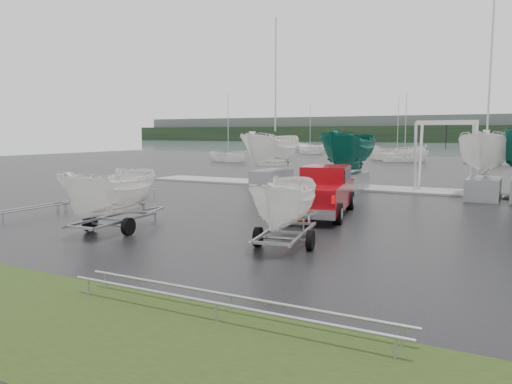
# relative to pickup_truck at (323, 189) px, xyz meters

# --- Properties ---
(ground_plane) EXTENTS (120.00, 120.00, 0.00)m
(ground_plane) POSITION_rel_pickup_truck_xyz_m (-1.40, -2.68, -1.04)
(ground_plane) COLOR black
(ground_plane) RESTS_ON ground
(lake) EXTENTS (300.00, 300.00, 0.00)m
(lake) POSITION_rel_pickup_truck_xyz_m (-1.40, 97.32, -1.05)
(lake) COLOR gray
(lake) RESTS_ON ground
(grass_verge) EXTENTS (40.00, 40.00, 0.00)m
(grass_verge) POSITION_rel_pickup_truck_xyz_m (-1.40, -13.68, -1.04)
(grass_verge) COLOR black
(grass_verge) RESTS_ON ground
(dock) EXTENTS (30.00, 3.00, 0.12)m
(dock) POSITION_rel_pickup_truck_xyz_m (-1.40, 10.32, -0.99)
(dock) COLOR gray
(dock) RESTS_ON ground
(treeline) EXTENTS (300.00, 8.00, 6.00)m
(treeline) POSITION_rel_pickup_truck_xyz_m (-1.40, 167.32, 1.96)
(treeline) COLOR black
(treeline) RESTS_ON ground
(far_hill) EXTENTS (300.00, 6.00, 10.00)m
(far_hill) POSITION_rel_pickup_truck_xyz_m (-1.40, 175.32, 3.96)
(far_hill) COLOR #4C5651
(far_hill) RESTS_ON ground
(pickup_truck) EXTENTS (3.10, 6.27, 1.99)m
(pickup_truck) POSITION_rel_pickup_truck_xyz_m (0.00, 0.00, 0.00)
(pickup_truck) COLOR maroon
(pickup_truck) RESTS_ON ground
(trailer_hitched) EXTENTS (1.91, 3.76, 4.76)m
(trailer_hitched) POSITION_rel_pickup_truck_xyz_m (1.20, -6.39, 1.55)
(trailer_hitched) COLOR #979AA0
(trailer_hitched) RESTS_ON ground
(trailer_parked) EXTENTS (1.88, 3.70, 5.04)m
(trailer_parked) POSITION_rel_pickup_truck_xyz_m (-4.99, -7.17, 1.69)
(trailer_parked) COLOR #979AA0
(trailer_parked) RESTS_ON ground
(boat_hoist) EXTENTS (3.30, 2.18, 4.12)m
(boat_hoist) POSITION_rel_pickup_truck_xyz_m (3.49, 10.32, 1.63)
(boat_hoist) COLOR silver
(boat_hoist) RESTS_ON ground
(keelboat_0) EXTENTS (2.34, 3.20, 10.51)m
(keelboat_0) POSITION_rel_pickup_truck_xyz_m (-6.53, 8.32, 2.67)
(keelboat_0) COLOR #979AA0
(keelboat_0) RESTS_ON ground
(keelboat_1) EXTENTS (2.42, 3.20, 7.53)m
(keelboat_1) POSITION_rel_pickup_truck_xyz_m (-1.57, 8.52, 2.80)
(keelboat_1) COLOR #979AA0
(keelboat_1) RESTS_ON ground
(keelboat_2) EXTENTS (2.40, 3.20, 10.57)m
(keelboat_2) POSITION_rel_pickup_truck_xyz_m (5.67, 8.32, 2.77)
(keelboat_2) COLOR #979AA0
(keelboat_2) RESTS_ON ground
(mast_rack_0) EXTENTS (0.56, 6.50, 0.06)m
(mast_rack_0) POSITION_rel_pickup_truck_xyz_m (-10.40, -1.68, -0.69)
(mast_rack_0) COLOR #979AA0
(mast_rack_0) RESTS_ON ground
(mast_rack_2) EXTENTS (7.00, 0.56, 0.06)m
(mast_rack_2) POSITION_rel_pickup_truck_xyz_m (2.60, -12.18, -0.69)
(mast_rack_2) COLOR #979AA0
(mast_rack_2) RESTS_ON ground
(moored_boat_0) EXTENTS (2.50, 2.46, 10.82)m
(moored_boat_0) POSITION_rel_pickup_truck_xyz_m (-23.70, 31.40, -1.03)
(moored_boat_0) COLOR white
(moored_boat_0) RESTS_ON ground
(moored_boat_1) EXTENTS (3.91, 3.86, 12.02)m
(moored_boat_1) POSITION_rel_pickup_truck_xyz_m (-6.48, 43.73, -1.04)
(moored_boat_1) COLOR white
(moored_boat_1) RESTS_ON ground
(moored_boat_2) EXTENTS (3.78, 3.77, 11.51)m
(moored_boat_2) POSITION_rel_pickup_truck_xyz_m (6.35, 40.35, -1.04)
(moored_boat_2) COLOR white
(moored_boat_2) RESTS_ON ground
(moored_boat_4) EXTENTS (3.87, 3.86, 11.61)m
(moored_boat_4) POSITION_rel_pickup_truck_xyz_m (-23.69, 57.40, -1.04)
(moored_boat_4) COLOR white
(moored_boat_4) RESTS_ON ground
(moored_boat_6) EXTENTS (2.94, 2.91, 10.85)m
(moored_boat_6) POSITION_rel_pickup_truck_xyz_m (-4.90, 40.59, -1.03)
(moored_boat_6) COLOR white
(moored_boat_6) RESTS_ON ground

